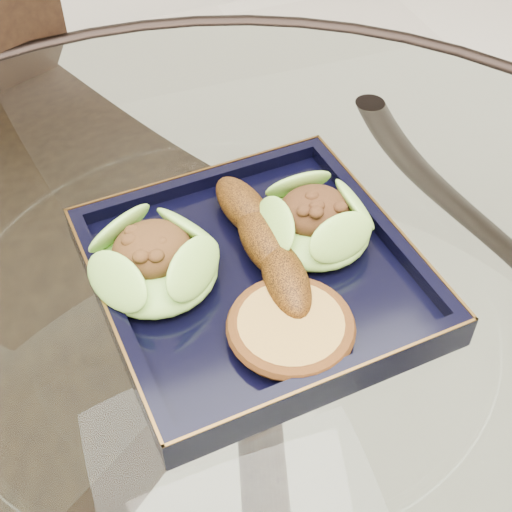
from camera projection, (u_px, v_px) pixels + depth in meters
name	position (u px, v px, depth m)	size (l,w,h in m)	color
dining_table	(230.00, 444.00, 0.72)	(1.13, 1.13, 0.77)	white
dining_chair	(18.00, 257.00, 0.98)	(0.55, 0.55, 0.96)	#301E10
navy_plate	(256.00, 279.00, 0.64)	(0.27, 0.27, 0.02)	black
lettuce_wrap_left	(155.00, 264.00, 0.61)	(0.11, 0.11, 0.04)	#61A830
lettuce_wrap_right	(314.00, 224.00, 0.64)	(0.10, 0.10, 0.04)	olive
roasted_plantain	(264.00, 241.00, 0.63)	(0.18, 0.04, 0.03)	#5C3109
crumb_patty	(291.00, 328.00, 0.57)	(0.09, 0.09, 0.02)	#A47B36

